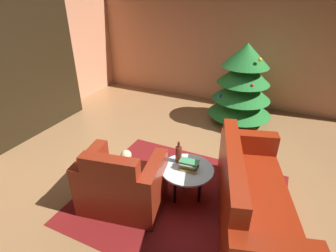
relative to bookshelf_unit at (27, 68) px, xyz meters
The scene contains 10 objects.
ground_plane 3.09m from the bookshelf_unit, ahead, with size 7.47×7.47×0.00m, color #936942.
wall_back 3.94m from the bookshelf_unit, 43.03° to the left, with size 6.35×0.06×2.64m, color tan.
area_rug 3.32m from the bookshelf_unit, 12.00° to the right, with size 2.40×2.04×0.01m, color maroon.
bookshelf_unit is the anchor object (origin of this frame).
armchair_red 2.81m from the bookshelf_unit, 22.43° to the right, with size 1.02×0.82×0.83m.
couch_red 4.02m from the bookshelf_unit, ahead, with size 1.19×1.95×0.90m.
coffee_table 3.26m from the bookshelf_unit, 10.74° to the right, with size 0.62×0.62×0.44m.
book_stack_on_table 3.26m from the bookshelf_unit, 10.57° to the right, with size 0.23×0.18×0.11m.
bottle_on_table 3.07m from the bookshelf_unit, ahead, with size 0.08×0.08×0.28m.
decorated_tree 3.73m from the bookshelf_unit, 28.30° to the left, with size 1.16×1.16×1.48m.
Camera 1 is at (1.11, -2.74, 2.34)m, focal length 28.54 mm.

